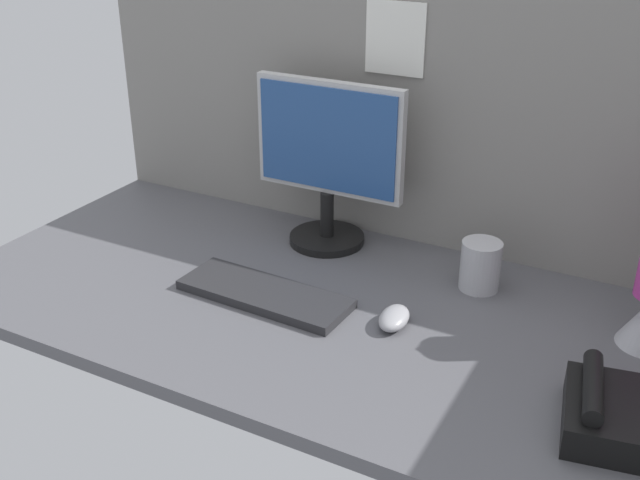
{
  "coord_description": "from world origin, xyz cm",
  "views": [
    {
      "loc": [
        54.53,
        -122.67,
        80.84
      ],
      "look_at": [
        -8.98,
        0.0,
        14.0
      ],
      "focal_mm": 42.98,
      "sensor_mm": 36.0,
      "label": 1
    }
  ],
  "objects_px": {
    "mouse": "(394,318)",
    "mug_steel": "(480,266)",
    "keyboard": "(265,294)",
    "desk_phone": "(617,415)",
    "monitor": "(328,158)"
  },
  "relations": [
    {
      "from": "keyboard",
      "to": "monitor",
      "type": "bearing_deg",
      "value": 94.4
    },
    {
      "from": "mouse",
      "to": "desk_phone",
      "type": "height_order",
      "value": "desk_phone"
    },
    {
      "from": "mouse",
      "to": "desk_phone",
      "type": "bearing_deg",
      "value": -21.55
    },
    {
      "from": "desk_phone",
      "to": "mouse",
      "type": "bearing_deg",
      "value": 164.07
    },
    {
      "from": "monitor",
      "to": "desk_phone",
      "type": "distance_m",
      "value": 0.85
    },
    {
      "from": "mug_steel",
      "to": "desk_phone",
      "type": "xyz_separation_m",
      "value": [
        0.33,
        -0.35,
        -0.02
      ]
    },
    {
      "from": "mug_steel",
      "to": "desk_phone",
      "type": "relative_size",
      "value": 0.5
    },
    {
      "from": "keyboard",
      "to": "mouse",
      "type": "relative_size",
      "value": 3.85
    },
    {
      "from": "monitor",
      "to": "mouse",
      "type": "relative_size",
      "value": 4.07
    },
    {
      "from": "monitor",
      "to": "desk_phone",
      "type": "xyz_separation_m",
      "value": [
        0.73,
        -0.4,
        -0.18
      ]
    },
    {
      "from": "keyboard",
      "to": "mug_steel",
      "type": "xyz_separation_m",
      "value": [
        0.38,
        0.25,
        0.04
      ]
    },
    {
      "from": "monitor",
      "to": "mug_steel",
      "type": "bearing_deg",
      "value": -7.61
    },
    {
      "from": "mouse",
      "to": "mug_steel",
      "type": "distance_m",
      "value": 0.25
    },
    {
      "from": "keyboard",
      "to": "mouse",
      "type": "distance_m",
      "value": 0.28
    },
    {
      "from": "keyboard",
      "to": "desk_phone",
      "type": "relative_size",
      "value": 1.71
    }
  ]
}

